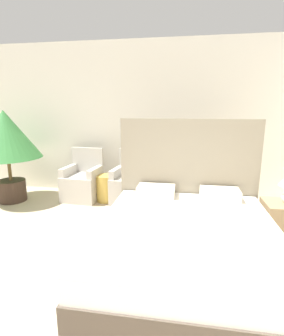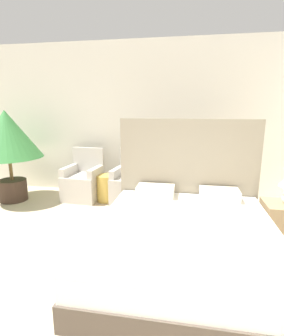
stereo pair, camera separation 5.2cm
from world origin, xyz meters
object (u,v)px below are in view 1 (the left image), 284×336
Objects in this scene: potted_palm at (6,139)px; nightstand at (282,221)px; bed at (186,237)px; armchair_near_window_right at (131,186)px; side_table at (106,188)px; armchair_near_window_left at (83,184)px.

potted_palm reaches higher than nightstand.
potted_palm is at bearing 170.05° from nightstand.
nightstand is at bearing 29.63° from bed.
nightstand is (2.21, -1.08, -0.04)m from armchair_near_window_right.
side_table is at bearing 9.21° from potted_palm.
nightstand is 1.04× the size of side_table.
side_table is (1.72, 0.28, -0.91)m from potted_palm.
armchair_near_window_left reaches higher than nightstand.
armchair_near_window_left is (-1.91, 1.77, 0.00)m from bed.
side_table is (-2.67, 1.05, -0.01)m from nightstand.
nightstand reaches higher than side_table.
bed is 1.33× the size of potted_palm.
potted_palm is 1.96m from side_table.
armchair_near_window_left reaches higher than side_table.
bed is 2.27m from side_table.
armchair_near_window_right is 2.36m from potted_palm.
armchair_near_window_right is 1.85× the size of nightstand.
bed is at bearing -50.17° from side_table.
armchair_near_window_right is (0.93, -0.00, 0.00)m from armchair_near_window_left.
potted_palm is at bearing 155.20° from bed.
armchair_near_window_left is 1.55m from potted_palm.
side_table is (0.46, -0.03, -0.05)m from armchair_near_window_left.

